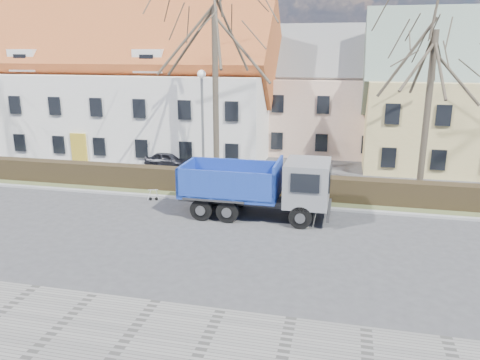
% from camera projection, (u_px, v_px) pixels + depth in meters
% --- Properties ---
extents(ground, '(120.00, 120.00, 0.00)m').
position_uv_depth(ground, '(209.00, 234.00, 20.96)').
color(ground, '#3A3A3C').
extents(sidewalk_near, '(80.00, 5.00, 0.08)m').
position_uv_depth(sidewalk_near, '(121.00, 347.00, 12.98)').
color(sidewalk_near, gray).
rests_on(sidewalk_near, ground).
extents(curb_far, '(80.00, 0.30, 0.12)m').
position_uv_depth(curb_far, '(233.00, 202.00, 25.26)').
color(curb_far, gray).
rests_on(curb_far, ground).
extents(grass_strip, '(80.00, 3.00, 0.10)m').
position_uv_depth(grass_strip, '(240.00, 193.00, 26.77)').
color(grass_strip, '#4A542F').
rests_on(grass_strip, ground).
extents(hedge, '(60.00, 0.90, 1.30)m').
position_uv_depth(hedge, '(239.00, 184.00, 26.42)').
color(hedge, black).
rests_on(hedge, ground).
extents(building_white, '(26.80, 10.80, 9.50)m').
position_uv_depth(building_white, '(109.00, 91.00, 37.49)').
color(building_white, silver).
rests_on(building_white, ground).
extents(building_pink, '(10.80, 8.80, 8.00)m').
position_uv_depth(building_pink, '(326.00, 101.00, 37.79)').
color(building_pink, beige).
rests_on(building_pink, ground).
extents(tree_1, '(9.20, 9.20, 12.65)m').
position_uv_depth(tree_1, '(215.00, 79.00, 27.66)').
color(tree_1, '#3F372B').
rests_on(tree_1, ground).
extents(tree_2, '(8.00, 8.00, 11.00)m').
position_uv_depth(tree_2, '(429.00, 97.00, 25.30)').
color(tree_2, '#3F372B').
rests_on(tree_2, ground).
extents(dump_truck, '(7.60, 2.83, 3.04)m').
position_uv_depth(dump_truck, '(250.00, 186.00, 22.92)').
color(dump_truck, navy).
rests_on(dump_truck, ground).
extents(streetlight, '(0.55, 0.55, 6.98)m').
position_uv_depth(streetlight, '(203.00, 130.00, 27.10)').
color(streetlight, gray).
rests_on(streetlight, ground).
extents(cart_frame, '(0.86, 0.63, 0.70)m').
position_uv_depth(cart_frame, '(149.00, 194.00, 25.57)').
color(cart_frame, silver).
rests_on(cart_frame, ground).
extents(parked_car_a, '(3.55, 1.73, 1.16)m').
position_uv_depth(parked_car_a, '(169.00, 160.00, 32.49)').
color(parked_car_a, black).
rests_on(parked_car_a, ground).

